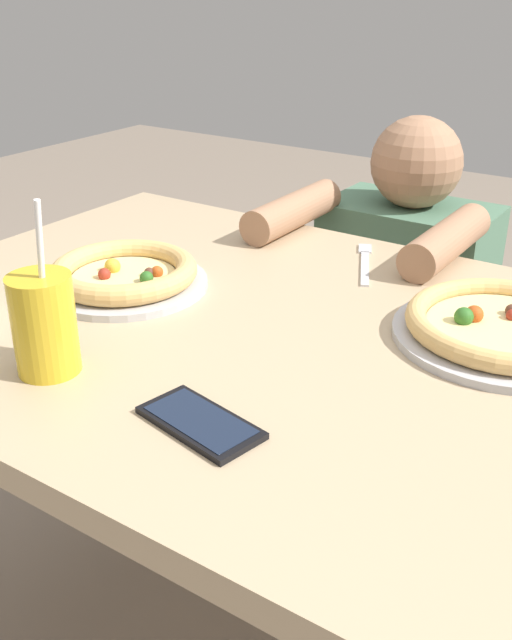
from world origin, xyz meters
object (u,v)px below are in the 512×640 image
Objects in this scene: drink_cup_colored at (44,324)px; cell_phone at (200,422)px; pizza_near at (124,275)px; fork at (365,262)px; diner_seated at (398,340)px; pizza_far at (505,327)px.

cell_phone is at bearing 1.69° from drink_cup_colored.
pizza_near is 0.44m from cell_phone.
diner_seated is (-0.05, 0.32, -0.31)m from fork.
pizza_far is 0.47m from cell_phone.
diner_seated is at bearing 70.36° from pizza_near.
cell_phone is (0.24, 0.01, -0.06)m from drink_cup_colored.
pizza_far reaches higher than fork.
diner_seated reaches higher than cell_phone.
pizza_far is at bearing -28.58° from fork.
drink_cup_colored is 0.25× the size of diner_seated.
fork is at bearing 73.89° from drink_cup_colored.
pizza_near is at bearing 113.04° from drink_cup_colored.
drink_cup_colored reaches higher than cell_phone.
pizza_far is 0.34m from fork.
drink_cup_colored is at bearing -137.98° from pizza_far.
pizza_near reaches higher than fork.
pizza_near is 1.17× the size of drink_cup_colored.
cell_phone is at bearing -82.57° from fork.
pizza_far is (0.58, 0.16, -0.00)m from pizza_near.
fork is (0.17, 0.58, -0.07)m from drink_cup_colored.
pizza_far is at bearing 15.57° from pizza_near.
cell_phone is 0.96m from diner_seated.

